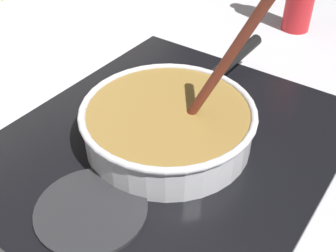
# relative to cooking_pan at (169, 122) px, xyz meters

# --- Properties ---
(ground) EXTENTS (2.40, 1.60, 0.04)m
(ground) POSITION_rel_cooking_pan_xyz_m (-0.13, -0.07, -0.07)
(ground) COLOR #B7B7BC
(hob_plate) EXTENTS (0.56, 0.48, 0.01)m
(hob_plate) POSITION_rel_cooking_pan_xyz_m (-0.00, 0.00, -0.04)
(hob_plate) COLOR black
(hob_plate) RESTS_ON ground
(burner_ring) EXTENTS (0.18, 0.18, 0.01)m
(burner_ring) POSITION_rel_cooking_pan_xyz_m (-0.00, 0.00, -0.03)
(burner_ring) COLOR #592D0C
(burner_ring) RESTS_ON hob_plate
(spare_burner) EXTENTS (0.15, 0.15, 0.01)m
(spare_burner) POSITION_rel_cooking_pan_xyz_m (-0.18, 0.00, -0.03)
(spare_burner) COLOR #262628
(spare_burner) RESTS_ON hob_plate
(cooking_pan) EXTENTS (0.44, 0.28, 0.31)m
(cooking_pan) POSITION_rel_cooking_pan_xyz_m (0.00, 0.00, 0.00)
(cooking_pan) COLOR silver
(cooking_pan) RESTS_ON hob_plate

